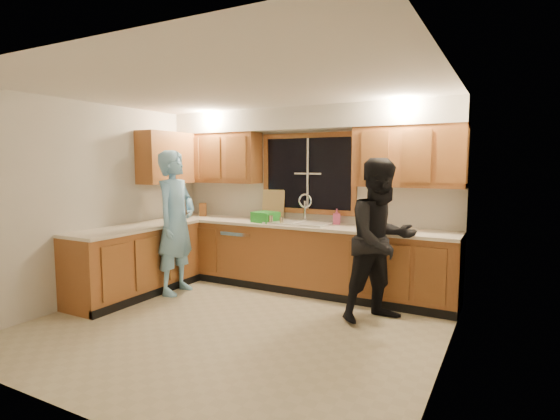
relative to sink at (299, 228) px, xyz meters
The scene contains 26 objects.
floor 1.82m from the sink, 90.00° to the right, with size 4.20×4.20×0.00m, color #C1B694.
ceiling 2.29m from the sink, 90.00° to the right, with size 4.20×4.20×0.00m, color white.
wall_back 0.49m from the sink, 90.00° to the left, with size 4.20×4.20×0.00m, color beige.
wall_left 2.67m from the sink, 142.62° to the right, with size 3.80×3.80×0.00m, color beige.
wall_right 2.67m from the sink, 37.38° to the right, with size 3.80×3.80×0.00m, color beige.
base_cabinets_back 0.42m from the sink, 90.00° to the right, with size 4.20×0.60×0.88m, color #A05E2E.
base_cabinets_left 2.23m from the sink, 145.12° to the right, with size 0.60×1.90×0.88m, color #A05E2E.
countertop_back 0.04m from the sink, 90.00° to the right, with size 4.20×0.63×0.04m, color #F6E8CF.
countertop_left 2.18m from the sink, 144.90° to the right, with size 0.63×1.90×0.04m, color #F6E8CF.
upper_cabinets_left 1.72m from the sink, behind, with size 1.35×0.33×0.75m, color #A05E2E.
upper_cabinets_right 1.72m from the sink, ahead, with size 1.35×0.33×0.75m, color #A05E2E.
upper_cabinets_return 2.21m from the sink, 165.94° to the right, with size 0.33×0.90×0.75m, color #A05E2E.
soffit 1.49m from the sink, 90.00° to the left, with size 4.20×0.35×0.30m, color beige.
window_frame 0.79m from the sink, 90.00° to the left, with size 1.44×0.03×1.14m.
sink is the anchor object (origin of this frame).
dishwasher 0.96m from the sink, behind, with size 0.60×0.56×0.82m, color white.
stove 2.60m from the sink, 134.61° to the right, with size 0.58×0.75×0.90m, color white.
man 1.67m from the sink, 146.28° to the right, with size 0.70×0.46×1.92m, color #7CBDEB.
woman 1.49m from the sink, 26.95° to the right, with size 0.88×0.68×1.80m, color black.
knife_block 1.73m from the sink, behind, with size 0.11×0.09×0.20m, color #945729.
cutting_board 0.63m from the sink, 157.66° to the left, with size 0.33×0.02×0.44m, color tan.
dish_crate 0.50m from the sink, 168.92° to the right, with size 0.31×0.29×0.15m, color green.
soap_bottle 0.54m from the sink, 20.98° to the left, with size 0.10×0.10×0.21m, color #EC5995.
bowl 1.06m from the sink, ahead, with size 0.23×0.23×0.06m, color silver.
can_left 0.41m from the sink, 146.92° to the right, with size 0.07×0.07×0.12m, color beige.
can_right 0.29m from the sink, 123.23° to the right, with size 0.06×0.06×0.11m, color beige.
Camera 1 is at (2.58, -3.76, 1.74)m, focal length 28.00 mm.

